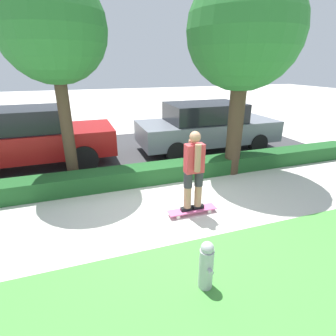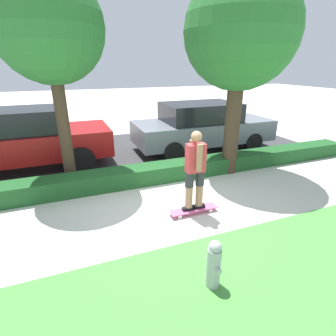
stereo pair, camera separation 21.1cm
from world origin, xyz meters
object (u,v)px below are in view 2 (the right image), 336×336
Objects in this scene: parked_car_front at (20,139)px; parked_car_middle at (202,126)px; skateboard at (193,210)px; skater_person at (195,170)px; tree_near at (49,29)px; tree_mid at (241,33)px; fire_hydrant at (214,264)px.

parked_car_front is 1.00× the size of parked_car_middle.
skateboard is 4.46m from parked_car_middle.
parked_car_middle is (2.18, 3.82, 0.75)m from skateboard.
tree_near is at bearing 133.26° from skater_person.
tree_near is 5.34m from parked_car_middle.
tree_mid is at bearing 41.06° from skateboard.
parked_car_front reaches higher than skateboard.
fire_hydrant is (-2.77, -5.59, -0.47)m from parked_car_middle.
parked_car_front reaches higher than fire_hydrant.
skater_person is 5.15m from parked_car_front.
skateboard is 0.87m from skater_person.
tree_near is (-2.24, 2.38, 3.38)m from skateboard.
skateboard is at bearing 71.65° from fire_hydrant.
skateboard is at bearing -138.94° from tree_mid.
skater_person reaches higher than fire_hydrant.
tree_mid is 5.25m from fire_hydrant.
skater_person is 0.34× the size of parked_car_middle.
skateboard is 1.38× the size of fire_hydrant.
tree_near is 0.95× the size of tree_mid.
parked_car_front is (-3.43, 3.84, -0.05)m from skater_person.
tree_near is 3.19m from parked_car_front.
fire_hydrant is (-0.59, -1.77, -0.59)m from skater_person.
parked_car_middle is (4.42, 1.44, -2.64)m from tree_near.
tree_near is 4.20m from tree_mid.
tree_near is at bearing -161.68° from parked_car_middle.
skater_person is at bearing -46.74° from tree_near.
tree_mid is 6.31m from parked_car_front.
tree_near reaches higher than parked_car_front.
tree_near is at bearing 170.10° from tree_mid.
tree_mid is at bearing -23.34° from parked_car_front.
tree_mid is at bearing 41.06° from skater_person.
skater_person is at bearing -119.52° from parked_car_middle.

